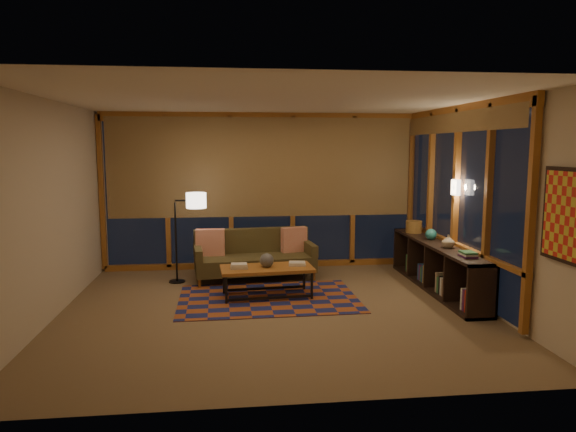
{
  "coord_description": "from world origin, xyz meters",
  "views": [
    {
      "loc": [
        -0.55,
        -6.46,
        2.11
      ],
      "look_at": [
        0.24,
        0.54,
        1.17
      ],
      "focal_mm": 32.0,
      "sensor_mm": 36.0,
      "label": 1
    }
  ],
  "objects": [
    {
      "name": "floor",
      "position": [
        0.0,
        0.0,
        0.0
      ],
      "size": [
        5.5,
        5.0,
        0.01
      ],
      "primitive_type": "cube",
      "color": "#81694E",
      "rests_on": "ground"
    },
    {
      "name": "ceiling",
      "position": [
        0.0,
        0.0,
        2.7
      ],
      "size": [
        5.5,
        5.0,
        0.01
      ],
      "primitive_type": "cube",
      "color": "beige",
      "rests_on": "walls"
    },
    {
      "name": "walls",
      "position": [
        0.0,
        0.0,
        1.35
      ],
      "size": [
        5.51,
        5.01,
        2.7
      ],
      "color": "beige",
      "rests_on": "floor"
    },
    {
      "name": "window_wall_back",
      "position": [
        0.0,
        2.43,
        1.35
      ],
      "size": [
        5.3,
        0.16,
        2.6
      ],
      "primitive_type": null,
      "color": "#994F22",
      "rests_on": "walls"
    },
    {
      "name": "window_wall_right",
      "position": [
        2.68,
        0.6,
        1.35
      ],
      "size": [
        0.16,
        3.7,
        2.6
      ],
      "primitive_type": null,
      "color": "#994F22",
      "rests_on": "walls"
    },
    {
      "name": "wall_art",
      "position": [
        2.71,
        -1.85,
        1.45
      ],
      "size": [
        0.06,
        0.74,
        0.94
      ],
      "primitive_type": null,
      "color": "red",
      "rests_on": "walls"
    },
    {
      "name": "wall_sconce",
      "position": [
        2.62,
        0.45,
        1.55
      ],
      "size": [
        0.12,
        0.18,
        0.22
      ],
      "primitive_type": null,
      "color": "#FBE8CF",
      "rests_on": "walls"
    },
    {
      "name": "sofa",
      "position": [
        -0.17,
        1.62,
        0.39
      ],
      "size": [
        1.97,
        0.97,
        0.77
      ],
      "primitive_type": null,
      "rotation": [
        0.0,
        0.0,
        0.11
      ],
      "color": "#4E4520",
      "rests_on": "floor"
    },
    {
      "name": "pillow_left",
      "position": [
        -0.88,
        1.71,
        0.62
      ],
      "size": [
        0.46,
        0.16,
        0.46
      ],
      "primitive_type": null,
      "rotation": [
        0.0,
        0.0,
        -0.02
      ],
      "color": "red",
      "rests_on": "sofa"
    },
    {
      "name": "pillow_right",
      "position": [
        0.49,
        1.85,
        0.6
      ],
      "size": [
        0.44,
        0.25,
        0.42
      ],
      "primitive_type": null,
      "rotation": [
        0.0,
        0.0,
        0.27
      ],
      "color": "red",
      "rests_on": "sofa"
    },
    {
      "name": "area_rug",
      "position": [
        -0.04,
        0.5,
        0.01
      ],
      "size": [
        2.51,
        1.7,
        0.01
      ],
      "primitive_type": "cube",
      "rotation": [
        0.0,
        0.0,
        0.02
      ],
      "color": "#984820",
      "rests_on": "floor"
    },
    {
      "name": "coffee_table",
      "position": [
        -0.05,
        0.61,
        0.22
      ],
      "size": [
        1.34,
        0.69,
        0.43
      ],
      "primitive_type": null,
      "rotation": [
        0.0,
        0.0,
        0.08
      ],
      "color": "#994F22",
      "rests_on": "floor"
    },
    {
      "name": "book_stack_a",
      "position": [
        -0.44,
        0.58,
        0.47
      ],
      "size": [
        0.26,
        0.21,
        0.08
      ],
      "primitive_type": null,
      "rotation": [
        0.0,
        0.0,
        0.01
      ],
      "color": "beige",
      "rests_on": "coffee_table"
    },
    {
      "name": "book_stack_b",
      "position": [
        0.39,
        0.67,
        0.46
      ],
      "size": [
        0.28,
        0.23,
        0.05
      ],
      "primitive_type": null,
      "rotation": [
        0.0,
        0.0,
        -0.12
      ],
      "color": "beige",
      "rests_on": "coffee_table"
    },
    {
      "name": "ceramic_pot",
      "position": [
        -0.05,
        0.62,
        0.53
      ],
      "size": [
        0.21,
        0.21,
        0.2
      ],
      "primitive_type": "sphere",
      "rotation": [
        0.0,
        0.0,
        -0.06
      ],
      "color": "#27272B",
      "rests_on": "coffee_table"
    },
    {
      "name": "floor_lamp",
      "position": [
        -1.4,
        1.58,
        0.71
      ],
      "size": [
        0.49,
        0.34,
        1.42
      ],
      "primitive_type": null,
      "rotation": [
        0.0,
        0.0,
        -0.05
      ],
      "color": "black",
      "rests_on": "floor"
    },
    {
      "name": "bookshelf",
      "position": [
        2.49,
        0.69,
        0.35
      ],
      "size": [
        0.4,
        2.82,
        0.71
      ],
      "primitive_type": null,
      "color": "#32221B",
      "rests_on": "floor"
    },
    {
      "name": "basket",
      "position": [
        2.47,
        1.64,
        0.81
      ],
      "size": [
        0.28,
        0.28,
        0.2
      ],
      "primitive_type": "cylinder",
      "rotation": [
        0.0,
        0.0,
        0.06
      ],
      "color": "olive",
      "rests_on": "bookshelf"
    },
    {
      "name": "teal_bowl",
      "position": [
        2.49,
        0.96,
        0.79
      ],
      "size": [
        0.18,
        0.18,
        0.17
      ],
      "primitive_type": "sphere",
      "rotation": [
        0.0,
        0.0,
        0.02
      ],
      "color": "#267774",
      "rests_on": "bookshelf"
    },
    {
      "name": "vase",
      "position": [
        2.49,
        0.33,
        0.8
      ],
      "size": [
        0.21,
        0.21,
        0.19
      ],
      "primitive_type": "imported",
      "rotation": [
        0.0,
        0.0,
        -0.16
      ],
      "color": "tan",
      "rests_on": "bookshelf"
    },
    {
      "name": "shelf_book_stack",
      "position": [
        2.49,
        -0.28,
        0.74
      ],
      "size": [
        0.16,
        0.22,
        0.06
      ],
      "primitive_type": null,
      "rotation": [
        0.0,
        0.0,
        0.04
      ],
      "color": "beige",
      "rests_on": "bookshelf"
    }
  ]
}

